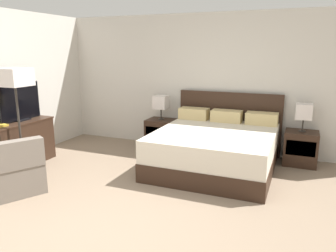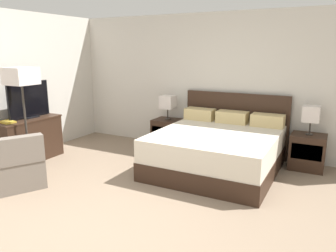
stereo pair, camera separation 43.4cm
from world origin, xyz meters
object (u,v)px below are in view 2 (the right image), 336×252
at_px(floor_lamp, 21,82).
at_px(bed, 218,149).
at_px(dresser, 28,139).
at_px(tv, 29,100).
at_px(table_lamp_right, 311,114).
at_px(armchair_by_window, 15,167).
at_px(table_lamp_left, 168,102).
at_px(nightstand_left, 168,134).
at_px(book_red_cover, 8,122).
at_px(nightstand_right, 307,152).

bearing_deg(floor_lamp, bed, 27.76).
bearing_deg(dresser, tv, 88.50).
distance_m(table_lamp_right, armchair_by_window, 4.41).
xyz_separation_m(table_lamp_left, table_lamp_right, (2.51, 0.00, 0.00)).
distance_m(nightstand_left, book_red_cover, 2.79).
relative_size(bed, floor_lamp, 1.23).
relative_size(dresser, book_red_cover, 4.58).
xyz_separation_m(book_red_cover, floor_lamp, (0.37, 0.04, 0.64)).
bearing_deg(nightstand_right, armchair_by_window, -142.99).
xyz_separation_m(nightstand_right, book_red_cover, (-4.26, -2.12, 0.46)).
relative_size(table_lamp_left, floor_lamp, 0.29).
bearing_deg(book_red_cover, bed, 25.33).
bearing_deg(floor_lamp, armchair_by_window, -54.06).
relative_size(table_lamp_right, dresser, 0.41).
bearing_deg(book_red_cover, armchair_by_window, -33.61).
height_order(dresser, floor_lamp, floor_lamp).
distance_m(table_lamp_right, dresser, 4.66).
bearing_deg(dresser, armchair_by_window, -47.67).
xyz_separation_m(tv, armchair_by_window, (0.78, -0.96, -0.74)).
height_order(nightstand_left, nightstand_right, same).
bearing_deg(table_lamp_left, tv, -136.58).
relative_size(bed, nightstand_left, 3.53).
bearing_deg(table_lamp_right, floor_lamp, -151.86).
distance_m(nightstand_left, table_lamp_left, 0.61).
relative_size(table_lamp_right, floor_lamp, 0.29).
distance_m(nightstand_right, floor_lamp, 4.55).
xyz_separation_m(nightstand_left, armchair_by_window, (-0.98, -2.63, 0.00)).
height_order(dresser, tv, tv).
bearing_deg(nightstand_left, table_lamp_right, 0.03).
xyz_separation_m(dresser, floor_lamp, (0.39, -0.31, 1.01)).
distance_m(nightstand_right, table_lamp_left, 2.58).
relative_size(dresser, floor_lamp, 0.70).
bearing_deg(nightstand_left, book_red_cover, -129.71).
xyz_separation_m(nightstand_left, book_red_cover, (-1.76, -2.12, 0.46)).
bearing_deg(bed, tv, -162.04).
bearing_deg(armchair_by_window, nightstand_left, 69.49).
relative_size(table_lamp_left, tv, 0.57).
relative_size(nightstand_left, nightstand_right, 1.00).
height_order(nightstand_left, floor_lamp, floor_lamp).
height_order(nightstand_right, table_lamp_right, table_lamp_right).
distance_m(dresser, floor_lamp, 1.12).
height_order(table_lamp_left, table_lamp_right, same).
distance_m(table_lamp_left, tv, 2.44).
bearing_deg(tv, table_lamp_left, 43.42).
bearing_deg(book_red_cover, table_lamp_right, 26.42).
bearing_deg(armchair_by_window, book_red_cover, 146.39).
bearing_deg(floor_lamp, nightstand_left, 56.36).
height_order(tv, armchair_by_window, tv).
bearing_deg(armchair_by_window, floor_lamp, 125.94).
bearing_deg(armchair_by_window, tv, 129.19).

